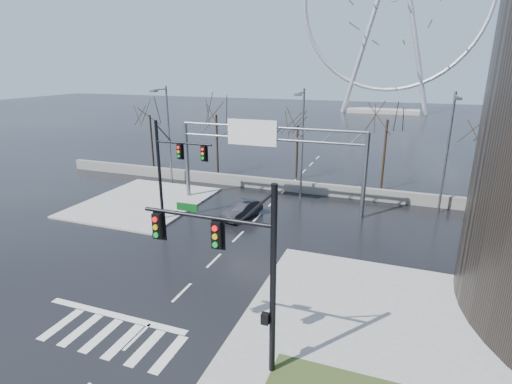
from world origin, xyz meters
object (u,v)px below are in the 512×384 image
at_px(signal_mast_far, 171,163).
at_px(ferris_wheel, 393,5).
at_px(sign_gantry, 265,149).
at_px(car, 242,210).
at_px(signal_mast_near, 239,259).

xyz_separation_m(signal_mast_far, ferris_wheel, (10.87, 86.04, 21.30)).
height_order(sign_gantry, car, sign_gantry).
xyz_separation_m(signal_mast_near, signal_mast_far, (-11.01, 13.00, -0.04)).
height_order(signal_mast_far, sign_gantry, signal_mast_far).
distance_m(signal_mast_far, sign_gantry, 8.14).
distance_m(signal_mast_far, ferris_wheel, 89.30).
distance_m(signal_mast_far, car, 6.84).
height_order(sign_gantry, ferris_wheel, ferris_wheel).
height_order(signal_mast_far, car, signal_mast_far).
height_order(ferris_wheel, car, ferris_wheel).
distance_m(sign_gantry, car, 5.63).
bearing_deg(signal_mast_near, signal_mast_far, 130.26).
relative_size(signal_mast_far, ferris_wheel, 0.16).
relative_size(signal_mast_near, signal_mast_far, 1.00).
bearing_deg(signal_mast_near, ferris_wheel, 90.08).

